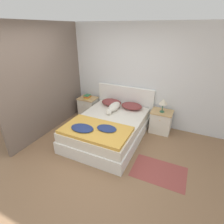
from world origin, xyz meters
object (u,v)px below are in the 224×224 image
object	(u,v)px
nightstand_left	(88,107)
pillow_right	(132,106)
book_stack	(87,96)
table_lamp	(163,102)
bed	(108,129)
dog	(114,107)
nightstand_right	(161,121)
pillow_left	(111,102)

from	to	relation	value
nightstand_left	pillow_right	distance (m)	1.39
book_stack	table_lamp	size ratio (longest dim) A/B	0.70
book_stack	pillow_right	bearing A→B (deg)	-0.58
book_stack	table_lamp	distance (m)	2.14
bed	table_lamp	size ratio (longest dim) A/B	6.18
book_stack	table_lamp	world-z (taller)	table_lamp
pillow_right	table_lamp	xyz separation A→B (m)	(0.78, 0.00, 0.25)
dog	nightstand_left	bearing A→B (deg)	162.83
pillow_right	bed	bearing A→B (deg)	-110.43
nightstand_left	table_lamp	world-z (taller)	table_lamp
nightstand_right	dog	bearing A→B (deg)	-165.48
bed	nightstand_right	distance (m)	1.34
nightstand_left	pillow_left	xyz separation A→B (m)	(0.78, -0.03, 0.29)
bed	dog	size ratio (longest dim) A/B	2.72
bed	table_lamp	distance (m)	1.45
nightstand_left	dog	size ratio (longest dim) A/B	0.75
table_lamp	pillow_right	bearing A→B (deg)	-179.87
bed	pillow_left	distance (m)	0.90
bed	book_stack	xyz separation A→B (m)	(-1.07, 0.80, 0.37)
nightstand_right	table_lamp	world-z (taller)	table_lamp
pillow_left	dog	size ratio (longest dim) A/B	0.73
nightstand_left	nightstand_right	xyz separation A→B (m)	(2.14, 0.00, 0.00)
book_stack	pillow_left	bearing A→B (deg)	-1.02
pillow_right	book_stack	size ratio (longest dim) A/B	2.34
nightstand_left	pillow_left	size ratio (longest dim) A/B	1.03
nightstand_right	pillow_right	size ratio (longest dim) A/B	1.03
dog	book_stack	world-z (taller)	dog
dog	table_lamp	bearing A→B (deg)	13.19
dog	book_stack	xyz separation A→B (m)	(-0.97, 0.28, 0.03)
nightstand_right	dog	distance (m)	1.24
nightstand_left	table_lamp	size ratio (longest dim) A/B	1.70
pillow_left	table_lamp	bearing A→B (deg)	0.07
dog	pillow_right	bearing A→B (deg)	35.06
bed	book_stack	world-z (taller)	book_stack
pillow_left	table_lamp	distance (m)	1.38
nightstand_left	pillow_left	bearing A→B (deg)	-2.24
nightstand_left	table_lamp	distance (m)	2.20
nightstand_right	book_stack	bearing A→B (deg)	-179.55
pillow_left	pillow_right	bearing A→B (deg)	0.00
nightstand_right	pillow_left	xyz separation A→B (m)	(-1.36, -0.03, 0.29)
pillow_right	book_stack	distance (m)	1.36
nightstand_left	book_stack	xyz separation A→B (m)	(0.00, -0.02, 0.33)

